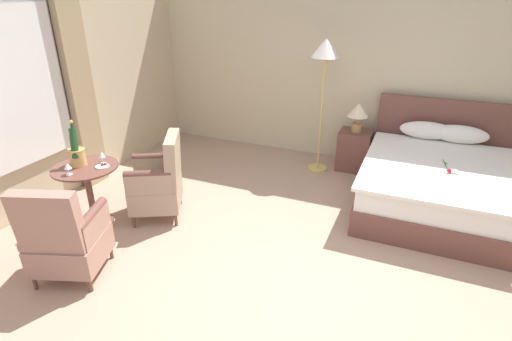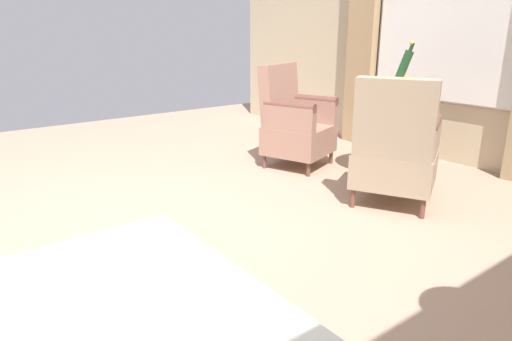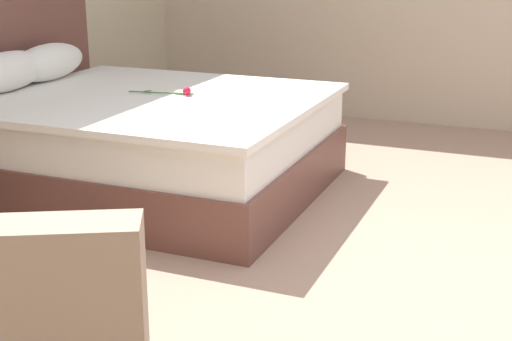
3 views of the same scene
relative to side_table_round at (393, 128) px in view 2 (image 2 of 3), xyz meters
The scene contains 9 objects.
ground_plane 2.55m from the side_table_round, ahead, with size 8.25×8.25×0.00m, color tan.
wall_window_side 1.34m from the side_table_round, behind, with size 0.27×6.44×2.85m.
side_table_round is the anchor object (origin of this frame).
champagne_bucket 0.42m from the side_table_round, behind, with size 0.19×0.19×0.50m.
wine_glass_near_bucket 0.42m from the side_table_round, 88.24° to the right, with size 0.08×0.08×0.13m.
wine_glass_near_edge 0.41m from the side_table_round, 50.46° to the left, with size 0.07×0.07×0.14m.
snack_plate 0.33m from the side_table_round, 22.32° to the left, with size 0.15×0.15×0.04m.
armchair_by_window 0.76m from the side_table_round, 37.67° to the left, with size 0.77×0.77×0.99m.
armchair_facing_bed 0.93m from the side_table_round, 58.88° to the right, with size 0.74×0.75×0.98m.
Camera 2 is at (0.92, 2.57, 1.31)m, focal length 32.00 mm.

